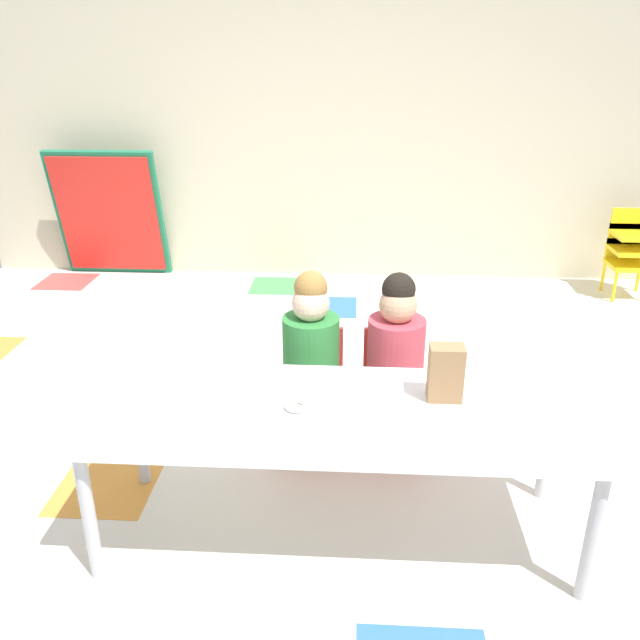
{
  "coord_description": "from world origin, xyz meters",
  "views": [
    {
      "loc": [
        0.2,
        -2.77,
        1.82
      ],
      "look_at": [
        0.07,
        -0.43,
        0.83
      ],
      "focal_mm": 36.13,
      "sensor_mm": 36.0,
      "label": 1
    }
  ],
  "objects_px": {
    "kid_chair_yellow_stack": "(631,247)",
    "paper_plate_near_edge": "(299,409)",
    "seated_child_middle_seat": "(396,350)",
    "paper_plate_center_table": "(402,424)",
    "folded_activity_table": "(109,215)",
    "craft_table": "(339,419)",
    "seated_child_near_camera": "(311,348)",
    "paper_bag_brown": "(446,373)",
    "donut_powdered_on_plate": "(299,405)"
  },
  "relations": [
    {
      "from": "paper_plate_near_edge",
      "to": "folded_activity_table",
      "type": "bearing_deg",
      "value": 120.92
    },
    {
      "from": "seated_child_near_camera",
      "to": "folded_activity_table",
      "type": "distance_m",
      "value": 3.16
    },
    {
      "from": "folded_activity_table",
      "to": "paper_plate_near_edge",
      "type": "height_order",
      "value": "folded_activity_table"
    },
    {
      "from": "craft_table",
      "to": "paper_bag_brown",
      "type": "xyz_separation_m",
      "value": [
        0.4,
        0.1,
        0.16
      ]
    },
    {
      "from": "paper_plate_near_edge",
      "to": "donut_powdered_on_plate",
      "type": "relative_size",
      "value": 1.76
    },
    {
      "from": "kid_chair_yellow_stack",
      "to": "paper_plate_near_edge",
      "type": "relative_size",
      "value": 3.78
    },
    {
      "from": "seated_child_middle_seat",
      "to": "kid_chair_yellow_stack",
      "type": "xyz_separation_m",
      "value": [
        1.95,
        2.32,
        -0.16
      ]
    },
    {
      "from": "craft_table",
      "to": "seated_child_middle_seat",
      "type": "distance_m",
      "value": 0.62
    },
    {
      "from": "folded_activity_table",
      "to": "paper_plate_near_edge",
      "type": "bearing_deg",
      "value": -59.08
    },
    {
      "from": "seated_child_middle_seat",
      "to": "folded_activity_table",
      "type": "relative_size",
      "value": 0.84
    },
    {
      "from": "folded_activity_table",
      "to": "paper_bag_brown",
      "type": "height_order",
      "value": "folded_activity_table"
    },
    {
      "from": "paper_plate_center_table",
      "to": "donut_powdered_on_plate",
      "type": "height_order",
      "value": "donut_powdered_on_plate"
    },
    {
      "from": "craft_table",
      "to": "paper_plate_near_edge",
      "type": "xyz_separation_m",
      "value": [
        -0.15,
        -0.02,
        0.05
      ]
    },
    {
      "from": "kid_chair_yellow_stack",
      "to": "paper_plate_center_table",
      "type": "height_order",
      "value": "kid_chair_yellow_stack"
    },
    {
      "from": "kid_chair_yellow_stack",
      "to": "paper_plate_center_table",
      "type": "bearing_deg",
      "value": -123.27
    },
    {
      "from": "folded_activity_table",
      "to": "paper_plate_center_table",
      "type": "xyz_separation_m",
      "value": [
        2.26,
        -3.22,
        0.05
      ]
    },
    {
      "from": "paper_bag_brown",
      "to": "seated_child_near_camera",
      "type": "bearing_deg",
      "value": 138.72
    },
    {
      "from": "seated_child_middle_seat",
      "to": "folded_activity_table",
      "type": "bearing_deg",
      "value": 131.78
    },
    {
      "from": "kid_chair_yellow_stack",
      "to": "paper_plate_near_edge",
      "type": "xyz_separation_m",
      "value": [
        -2.34,
        -2.91,
        0.19
      ]
    },
    {
      "from": "paper_plate_center_table",
      "to": "kid_chair_yellow_stack",
      "type": "bearing_deg",
      "value": 56.73
    },
    {
      "from": "craft_table",
      "to": "seated_child_middle_seat",
      "type": "height_order",
      "value": "seated_child_middle_seat"
    },
    {
      "from": "seated_child_near_camera",
      "to": "craft_table",
      "type": "bearing_deg",
      "value": -75.81
    },
    {
      "from": "seated_child_near_camera",
      "to": "paper_bag_brown",
      "type": "xyz_separation_m",
      "value": [
        0.55,
        -0.48,
        0.14
      ]
    },
    {
      "from": "seated_child_near_camera",
      "to": "paper_plate_center_table",
      "type": "bearing_deg",
      "value": -61.09
    },
    {
      "from": "seated_child_near_camera",
      "to": "paper_plate_near_edge",
      "type": "relative_size",
      "value": 5.1
    },
    {
      "from": "folded_activity_table",
      "to": "paper_bag_brown",
      "type": "distance_m",
      "value": 3.87
    },
    {
      "from": "folded_activity_table",
      "to": "paper_plate_near_edge",
      "type": "xyz_separation_m",
      "value": [
        1.88,
        -3.13,
        0.05
      ]
    },
    {
      "from": "kid_chair_yellow_stack",
      "to": "seated_child_near_camera",
      "type": "bearing_deg",
      "value": -135.31
    },
    {
      "from": "seated_child_middle_seat",
      "to": "paper_plate_center_table",
      "type": "xyz_separation_m",
      "value": [
        -0.01,
        -0.68,
        0.03
      ]
    },
    {
      "from": "paper_plate_center_table",
      "to": "donut_powdered_on_plate",
      "type": "relative_size",
      "value": 1.76
    },
    {
      "from": "seated_child_near_camera",
      "to": "donut_powdered_on_plate",
      "type": "xyz_separation_m",
      "value": [
        -0.0,
        -0.6,
        0.05
      ]
    },
    {
      "from": "paper_bag_brown",
      "to": "paper_plate_near_edge",
      "type": "bearing_deg",
      "value": -167.79
    },
    {
      "from": "paper_plate_near_edge",
      "to": "donut_powdered_on_plate",
      "type": "distance_m",
      "value": 0.02
    },
    {
      "from": "folded_activity_table",
      "to": "paper_plate_center_table",
      "type": "distance_m",
      "value": 3.93
    },
    {
      "from": "paper_bag_brown",
      "to": "paper_plate_center_table",
      "type": "xyz_separation_m",
      "value": [
        -0.17,
        -0.2,
        -0.11
      ]
    },
    {
      "from": "folded_activity_table",
      "to": "donut_powdered_on_plate",
      "type": "xyz_separation_m",
      "value": [
        1.88,
        -3.13,
        0.07
      ]
    },
    {
      "from": "kid_chair_yellow_stack",
      "to": "folded_activity_table",
      "type": "bearing_deg",
      "value": 177.0
    },
    {
      "from": "seated_child_near_camera",
      "to": "seated_child_middle_seat",
      "type": "distance_m",
      "value": 0.39
    },
    {
      "from": "seated_child_middle_seat",
      "to": "donut_powdered_on_plate",
      "type": "bearing_deg",
      "value": -123.12
    },
    {
      "from": "folded_activity_table",
      "to": "paper_plate_center_table",
      "type": "bearing_deg",
      "value": -54.97
    },
    {
      "from": "donut_powdered_on_plate",
      "to": "folded_activity_table",
      "type": "bearing_deg",
      "value": 120.92
    },
    {
      "from": "donut_powdered_on_plate",
      "to": "seated_child_near_camera",
      "type": "bearing_deg",
      "value": 89.76
    },
    {
      "from": "seated_child_near_camera",
      "to": "seated_child_middle_seat",
      "type": "relative_size",
      "value": 1.0
    },
    {
      "from": "seated_child_near_camera",
      "to": "paper_bag_brown",
      "type": "relative_size",
      "value": 4.17
    },
    {
      "from": "paper_bag_brown",
      "to": "craft_table",
      "type": "bearing_deg",
      "value": -166.6
    },
    {
      "from": "seated_child_middle_seat",
      "to": "folded_activity_table",
      "type": "height_order",
      "value": "folded_activity_table"
    },
    {
      "from": "seated_child_near_camera",
      "to": "paper_plate_near_edge",
      "type": "distance_m",
      "value": 0.6
    },
    {
      "from": "seated_child_middle_seat",
      "to": "paper_plate_near_edge",
      "type": "bearing_deg",
      "value": -123.12
    },
    {
      "from": "paper_bag_brown",
      "to": "kid_chair_yellow_stack",
      "type": "bearing_deg",
      "value": 57.27
    },
    {
      "from": "paper_plate_near_edge",
      "to": "seated_child_middle_seat",
      "type": "bearing_deg",
      "value": 56.88
    }
  ]
}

